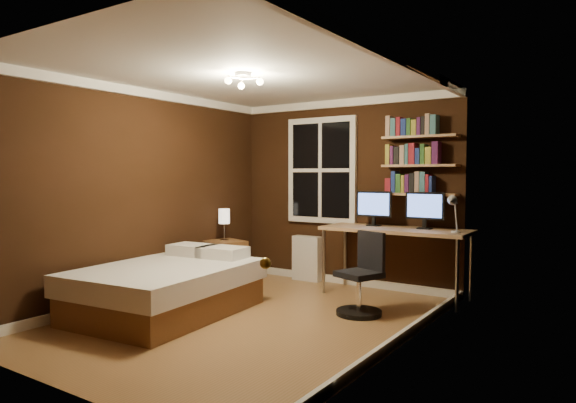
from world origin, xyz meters
The scene contains 24 objects.
floor centered at (0.00, 0.00, 0.00)m, with size 4.20×4.20×0.00m, color olive.
wall_back centered at (0.00, 2.10, 1.25)m, with size 3.20×0.04×2.50m, color black.
wall_left centered at (-1.60, 0.00, 1.25)m, with size 0.04×4.20×2.50m, color black.
wall_right centered at (1.60, 0.00, 1.25)m, with size 0.04×4.20×2.50m, color black.
ceiling centered at (0.00, 0.00, 2.50)m, with size 3.20×4.20×0.02m, color white.
window centered at (-0.35, 2.06, 1.55)m, with size 1.06×0.06×1.46m, color white.
door centered at (1.59, -1.55, 1.02)m, with size 0.03×0.82×2.05m, color black, non-canonical shape.
door_knob centered at (1.55, -1.85, 1.00)m, with size 0.06×0.06×0.06m, color gold.
ceiling_fixture centered at (0.00, -0.10, 2.40)m, with size 0.44×0.44×0.18m, color beige, non-canonical shape.
bookshelf_lower centered at (1.08, 1.98, 1.25)m, with size 0.92×0.22×0.03m, color #A77951.
books_row_lower centered at (1.08, 1.98, 1.38)m, with size 0.60×0.16×0.23m, color maroon, non-canonical shape.
bookshelf_middle centered at (1.08, 1.98, 1.60)m, with size 0.92×0.22×0.03m, color #A77951.
books_row_middle centered at (1.08, 1.98, 1.73)m, with size 0.60×0.16×0.23m, color navy, non-canonical shape.
bookshelf_upper centered at (1.08, 1.98, 1.95)m, with size 0.92×0.22×0.03m, color #A77951.
books_row_upper centered at (1.08, 1.98, 2.08)m, with size 0.60×0.16×0.23m, color #2C5F28, non-canonical shape.
bed centered at (-0.88, -0.31, 0.28)m, with size 1.54×2.03×0.65m.
nightstand centered at (-1.35, 1.17, 0.30)m, with size 0.47×0.47×0.59m, color brown.
bedside_lamp centered at (-1.35, 1.17, 0.81)m, with size 0.15×0.15×0.43m, color beige, non-canonical shape.
radiator centered at (-0.53, 1.99, 0.31)m, with size 0.42×0.15×0.63m, color silver.
desk centered at (0.87, 1.75, 0.78)m, with size 1.78×0.67×0.84m.
monitor_left centered at (0.55, 1.84, 1.06)m, with size 0.47×0.12×0.44m, color black, non-canonical shape.
monitor_right centered at (1.20, 1.84, 1.06)m, with size 0.47×0.12×0.44m, color black, non-canonical shape.
desk_lamp centered at (1.62, 1.57, 1.06)m, with size 0.14×0.32×0.44m, color silver, non-canonical shape.
office_chair centered at (0.87, 0.81, 0.32)m, with size 0.51×0.51×0.88m.
Camera 1 is at (3.21, -4.12, 1.49)m, focal length 32.00 mm.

